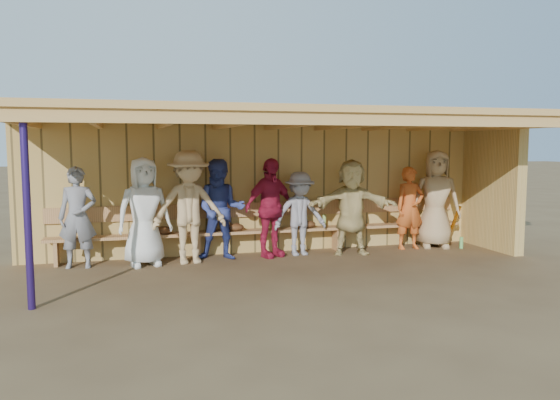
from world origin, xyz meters
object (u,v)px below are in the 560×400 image
(player_a, at_px, (78,217))
(bench, at_px, (269,224))
(player_c, at_px, (221,210))
(player_d, at_px, (270,208))
(player_e, at_px, (300,214))
(player_g, at_px, (410,208))
(player_b, at_px, (144,212))
(player_extra, at_px, (189,207))
(player_f, at_px, (352,207))
(player_h, at_px, (436,199))

(player_a, height_order, bench, player_a)
(player_c, bearing_deg, player_d, 14.82)
(player_a, distance_m, bench, 3.26)
(player_a, relative_size, player_e, 1.09)
(player_e, bearing_deg, player_a, 177.25)
(player_c, bearing_deg, player_g, 14.82)
(player_b, height_order, player_extra, player_extra)
(player_d, bearing_deg, bench, 57.20)
(player_f, bearing_deg, bench, 174.90)
(player_h, bearing_deg, player_e, -161.72)
(player_f, distance_m, player_h, 1.82)
(player_f, bearing_deg, player_h, 19.19)
(player_c, bearing_deg, player_b, -159.67)
(player_d, height_order, player_e, player_d)
(player_d, xyz_separation_m, player_g, (2.73, 0.00, -0.09))
(player_e, distance_m, bench, 0.62)
(player_c, distance_m, player_extra, 0.57)
(player_g, bearing_deg, bench, 174.02)
(player_d, height_order, player_f, player_d)
(player_a, relative_size, player_c, 0.94)
(player_g, relative_size, player_extra, 0.83)
(player_e, height_order, player_g, player_g)
(player_c, xyz_separation_m, player_g, (3.60, 0.00, -0.09))
(player_g, height_order, bench, player_g)
(player_b, relative_size, player_d, 1.02)
(player_a, bearing_deg, player_b, -1.34)
(player_d, distance_m, bench, 0.46)
(player_d, height_order, player_g, player_d)
(player_b, xyz_separation_m, player_g, (4.88, 0.12, -0.11))
(player_extra, xyz_separation_m, bench, (1.47, 0.45, -0.41))
(player_a, distance_m, player_d, 3.18)
(player_d, relative_size, bench, 0.23)
(player_f, bearing_deg, player_g, 21.57)
(player_d, xyz_separation_m, player_e, (0.55, 0.00, -0.12))
(player_e, distance_m, player_h, 2.74)
(player_h, distance_m, player_extra, 4.70)
(player_b, relative_size, bench, 0.23)
(player_c, bearing_deg, player_extra, -150.58)
(player_a, xyz_separation_m, bench, (3.23, 0.31, -0.29))
(player_c, height_order, player_h, player_h)
(bench, bearing_deg, player_d, -100.01)
(player_e, height_order, player_h, player_h)
(player_extra, relative_size, bench, 0.25)
(player_b, height_order, player_d, player_b)
(player_c, xyz_separation_m, player_f, (2.34, -0.18, -0.01))
(bench, bearing_deg, player_h, -5.40)
(player_b, xyz_separation_m, player_c, (1.28, 0.12, -0.02))
(player_b, bearing_deg, player_h, -9.87)
(player_b, xyz_separation_m, player_h, (5.43, 0.12, 0.05))
(player_b, bearing_deg, player_a, 162.01)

